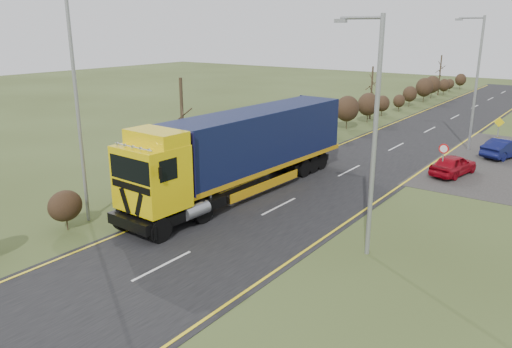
{
  "coord_description": "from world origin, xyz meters",
  "views": [
    {
      "loc": [
        12.9,
        -15.76,
        8.71
      ],
      "look_at": [
        -0.07,
        2.13,
        2.16
      ],
      "focal_mm": 35.0,
      "sensor_mm": 36.0,
      "label": 1
    }
  ],
  "objects_px": {
    "car_red_hatchback": "(453,165)",
    "streetlight_near": "(372,129)",
    "lorry": "(244,147)",
    "car_blue_sedan": "(505,148)",
    "speed_sign": "(443,155)"
  },
  "relations": [
    {
      "from": "car_blue_sedan",
      "to": "car_red_hatchback",
      "type": "bearing_deg",
      "value": 95.09
    },
    {
      "from": "lorry",
      "to": "car_blue_sedan",
      "type": "bearing_deg",
      "value": 61.3
    },
    {
      "from": "car_blue_sedan",
      "to": "speed_sign",
      "type": "relative_size",
      "value": 1.9
    },
    {
      "from": "streetlight_near",
      "to": "speed_sign",
      "type": "distance_m",
      "value": 12.74
    },
    {
      "from": "lorry",
      "to": "streetlight_near",
      "type": "relative_size",
      "value": 1.76
    },
    {
      "from": "car_blue_sedan",
      "to": "streetlight_near",
      "type": "relative_size",
      "value": 0.44
    },
    {
      "from": "car_red_hatchback",
      "to": "streetlight_near",
      "type": "relative_size",
      "value": 0.41
    },
    {
      "from": "car_red_hatchback",
      "to": "streetlight_near",
      "type": "distance_m",
      "value": 13.99
    },
    {
      "from": "speed_sign",
      "to": "lorry",
      "type": "bearing_deg",
      "value": -131.28
    },
    {
      "from": "car_red_hatchback",
      "to": "speed_sign",
      "type": "distance_m",
      "value": 1.39
    },
    {
      "from": "car_blue_sedan",
      "to": "streetlight_near",
      "type": "bearing_deg",
      "value": 105.38
    },
    {
      "from": "lorry",
      "to": "streetlight_near",
      "type": "height_order",
      "value": "streetlight_near"
    },
    {
      "from": "lorry",
      "to": "streetlight_near",
      "type": "bearing_deg",
      "value": -18.3
    },
    {
      "from": "speed_sign",
      "to": "streetlight_near",
      "type": "bearing_deg",
      "value": -87.32
    },
    {
      "from": "car_red_hatchback",
      "to": "speed_sign",
      "type": "xyz_separation_m",
      "value": [
        -0.38,
        -1.07,
        0.81
      ]
    }
  ]
}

